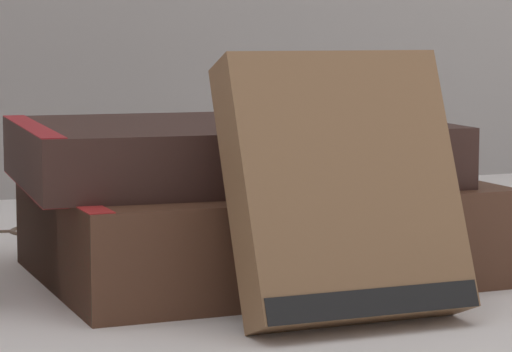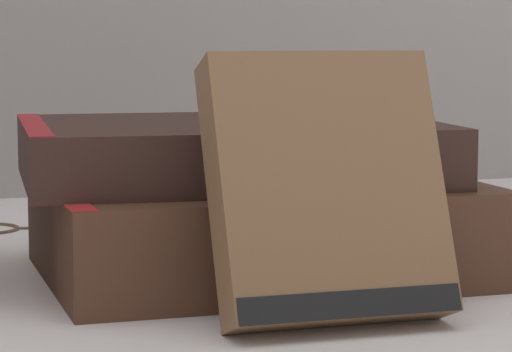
% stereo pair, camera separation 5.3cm
% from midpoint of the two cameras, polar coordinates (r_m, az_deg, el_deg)
% --- Properties ---
extents(ground_plane, '(3.00, 3.00, 0.00)m').
position_cam_midpoint_polar(ground_plane, '(0.65, -0.41, -4.86)').
color(ground_plane, silver).
extents(book_flat_bottom, '(0.23, 0.17, 0.05)m').
position_cam_midpoint_polar(book_flat_bottom, '(0.65, 2.03, -2.52)').
color(book_flat_bottom, '#4C2D1E').
rests_on(book_flat_bottom, ground_plane).
extents(book_flat_top, '(0.23, 0.18, 0.03)m').
position_cam_midpoint_polar(book_flat_top, '(0.66, 0.56, 1.19)').
color(book_flat_top, '#331E19').
rests_on(book_flat_top, book_flat_bottom).
extents(book_leaning_front, '(0.10, 0.07, 0.12)m').
position_cam_midpoint_polar(book_leaning_front, '(0.54, 6.18, -1.09)').
color(book_leaning_front, brown).
rests_on(book_leaning_front, ground_plane).
extents(pocket_watch, '(0.05, 0.06, 0.01)m').
position_cam_midpoint_polar(pocket_watch, '(0.66, 4.86, 2.83)').
color(pocket_watch, silver).
rests_on(pocket_watch, book_flat_top).
extents(reading_glasses, '(0.10, 0.06, 0.00)m').
position_cam_midpoint_polar(reading_glasses, '(0.82, -8.93, -2.37)').
color(reading_glasses, '#4C3828').
rests_on(reading_glasses, ground_plane).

